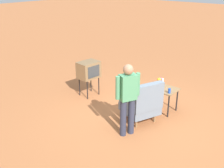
% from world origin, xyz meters
% --- Properties ---
extents(ground_plane, '(60.00, 60.00, 0.00)m').
position_xyz_m(ground_plane, '(0.00, 0.00, 0.00)').
color(ground_plane, '#B76B3D').
extents(armchair, '(0.99, 1.00, 1.06)m').
position_xyz_m(armchair, '(0.09, 0.17, 0.50)').
color(armchair, '#937047').
rests_on(armchair, ground).
extents(side_table, '(0.56, 0.56, 0.63)m').
position_xyz_m(side_table, '(-0.74, 0.32, 0.54)').
color(side_table, black).
rests_on(side_table, ground).
extents(tv_on_stand, '(0.64, 0.49, 1.03)m').
position_xyz_m(tv_on_stand, '(-0.20, -1.91, 0.78)').
color(tv_on_stand, black).
rests_on(tv_on_stand, ground).
extents(person_standing, '(0.53, 0.35, 1.64)m').
position_xyz_m(person_standing, '(0.76, 0.22, 0.94)').
color(person_standing, '#2D3347').
rests_on(person_standing, ground).
extents(bottle_short_clear, '(0.06, 0.06, 0.20)m').
position_xyz_m(bottle_short_clear, '(-0.87, 0.13, 0.73)').
color(bottle_short_clear, silver).
rests_on(bottle_short_clear, side_table).
extents(soda_can_blue, '(0.07, 0.07, 0.12)m').
position_xyz_m(soda_can_blue, '(-0.56, 0.51, 0.69)').
color(soda_can_blue, blue).
rests_on(soda_can_blue, side_table).
extents(soda_can_red, '(0.07, 0.07, 0.12)m').
position_xyz_m(soda_can_red, '(-0.65, 0.23, 0.69)').
color(soda_can_red, red).
rests_on(soda_can_red, side_table).
extents(flower_vase, '(0.15, 0.10, 0.27)m').
position_xyz_m(flower_vase, '(-0.71, 0.13, 0.78)').
color(flower_vase, silver).
rests_on(flower_vase, side_table).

